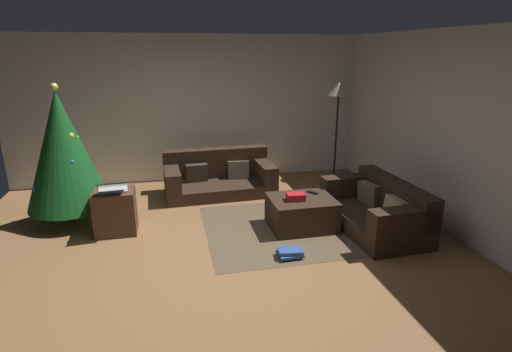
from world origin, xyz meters
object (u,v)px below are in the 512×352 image
(laptop, at_px, (113,188))
(book_stack, at_px, (290,253))
(couch_right, at_px, (378,210))
(ottoman, at_px, (301,213))
(christmas_tree, at_px, (63,150))
(gift_box, at_px, (296,197))
(couch_left, at_px, (218,177))
(tv_remote, at_px, (313,192))
(corner_lamp, at_px, (338,97))
(side_table, at_px, (115,212))

(laptop, relative_size, book_stack, 1.45)
(couch_right, xyz_separation_m, ottoman, (-1.00, 0.26, -0.06))
(christmas_tree, bearing_deg, gift_box, -17.56)
(couch_left, xyz_separation_m, couch_right, (1.91, -1.96, 0.00))
(gift_box, relative_size, christmas_tree, 0.12)
(gift_box, distance_m, tv_remote, 0.38)
(christmas_tree, bearing_deg, corner_lamp, 14.45)
(ottoman, bearing_deg, couch_left, 118.26)
(christmas_tree, xyz_separation_m, laptop, (0.66, -0.59, -0.39))
(ottoman, height_order, tv_remote, tv_remote)
(couch_left, height_order, christmas_tree, christmas_tree)
(side_table, bearing_deg, christmas_tree, 141.09)
(tv_remote, bearing_deg, christmas_tree, 135.49)
(side_table, distance_m, book_stack, 2.37)
(couch_left, xyz_separation_m, laptop, (-1.53, -1.39, 0.38))
(side_table, distance_m, laptop, 0.35)
(ottoman, bearing_deg, side_table, 171.35)
(couch_right, distance_m, christmas_tree, 4.33)
(laptop, distance_m, book_stack, 2.39)
(book_stack, bearing_deg, couch_left, 101.60)
(couch_left, distance_m, couch_right, 2.74)
(tv_remote, xyz_separation_m, christmas_tree, (-3.31, 0.74, 0.60))
(side_table, height_order, laptop, laptop)
(gift_box, relative_size, tv_remote, 1.47)
(couch_right, bearing_deg, christmas_tree, 71.80)
(tv_remote, height_order, christmas_tree, christmas_tree)
(gift_box, distance_m, laptop, 2.37)
(couch_left, distance_m, corner_lamp, 2.61)
(ottoman, xyz_separation_m, side_table, (-2.45, 0.37, 0.08))
(couch_right, bearing_deg, gift_box, 76.55)
(ottoman, distance_m, christmas_tree, 3.33)
(christmas_tree, bearing_deg, tv_remote, -12.58)
(couch_left, height_order, couch_right, couch_left)
(couch_right, bearing_deg, laptop, 78.21)
(gift_box, bearing_deg, side_table, 169.82)
(corner_lamp, bearing_deg, gift_box, -124.72)
(couch_left, relative_size, ottoman, 2.13)
(gift_box, xyz_separation_m, tv_remote, (0.32, 0.21, -0.04))
(side_table, xyz_separation_m, laptop, (0.01, -0.06, 0.35))
(couch_right, height_order, book_stack, couch_right)
(corner_lamp, bearing_deg, couch_right, -98.60)
(christmas_tree, xyz_separation_m, corner_lamp, (4.45, 1.15, 0.49))
(tv_remote, relative_size, corner_lamp, 0.09)
(tv_remote, height_order, book_stack, tv_remote)
(ottoman, distance_m, tv_remote, 0.34)
(couch_right, height_order, christmas_tree, christmas_tree)
(side_table, relative_size, corner_lamp, 0.33)
(couch_right, height_order, laptop, laptop)
(couch_right, relative_size, corner_lamp, 0.92)
(ottoman, distance_m, side_table, 2.48)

